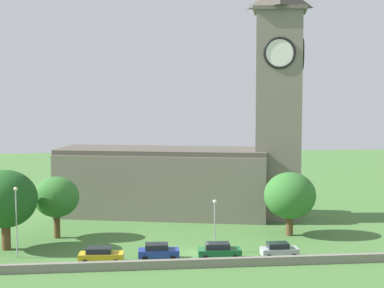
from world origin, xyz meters
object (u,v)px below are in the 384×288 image
Objects in this scene: car_green at (219,251)px; car_silver at (279,250)px; church at (198,157)px; car_blue at (158,251)px; tree_riverside_east at (56,197)px; streetlamp_west_end at (16,211)px; tree_by_tower at (290,196)px; car_yellow at (101,255)px; streetlamp_west_mid at (215,217)px; tree_riverside_west at (5,199)px.

car_green is 1.17× the size of car_silver.
church is 8.17× the size of car_blue.
streetlamp_west_end is at bearing -111.06° from tree_riverside_east.
tree_by_tower is (10.61, 9.80, 4.21)m from car_green.
car_yellow is 25.79m from tree_by_tower.
streetlamp_west_mid is at bearing 157.27° from car_silver.
church reaches higher than tree_riverside_east.
car_green is 25.28m from tree_riverside_west.
car_green is (-0.51, -23.41, -7.71)m from church.
tree_riverside_west is (-23.87, 6.64, 5.02)m from car_green.
car_blue is 0.74× the size of streetlamp_west_mid.
car_blue is 0.58× the size of tree_riverside_east.
church reaches higher than car_green.
car_yellow is 6.22m from car_blue.
tree_by_tower reaches higher than streetlamp_west_end.
car_yellow is 0.53× the size of tree_riverside_west.
church is 4.65× the size of streetlamp_west_end.
tree_riverside_west reaches higher than tree_by_tower.
tree_riverside_west reaches higher than streetlamp_west_mid.
car_silver is 0.44× the size of tree_riverside_west.
car_yellow is 1.19× the size of car_silver.
streetlamp_west_end is 4.25m from tree_riverside_west.
church is 25.19m from car_blue.
streetlamp_west_mid is (-0.07, 2.69, 3.24)m from car_green.
car_silver is at bearing -22.73° from streetlamp_west_mid.
tree_riverside_east is at bearing 44.39° from tree_riverside_west.
car_yellow is at bearing -179.58° from car_green.
tree_by_tower reaches higher than car_yellow.
tree_by_tower is at bearing 5.24° from tree_riverside_west.
church is at bearing 60.45° from car_yellow.
car_silver is 31.73m from tree_riverside_west.
tree_riverside_east is at bearing 147.59° from car_green.
tree_riverside_east reaches higher than car_yellow.
car_blue is 0.48× the size of tree_riverside_west.
car_green reaches higher than car_yellow.
car_blue is at bearing 5.69° from car_yellow.
church is 30.68m from streetlamp_west_end.
car_green is 22.63m from streetlamp_west_end.
streetlamp_west_end is at bearing 171.31° from car_blue.
tree_riverside_west is at bearing 170.57° from streetlamp_west_mid.
streetlamp_west_end is 0.85× the size of tree_riverside_west.
car_green is at bearing 178.68° from car_silver.
tree_riverside_east is at bearing 154.70° from car_silver.
car_silver is (13.33, -0.68, -0.05)m from car_blue.
car_blue is 7.64m from streetlamp_west_mid.
car_blue is 13.35m from car_silver.
tree_riverside_east is (-11.97, 11.28, 4.25)m from car_blue.
tree_by_tower is 1.05× the size of tree_riverside_east.
car_silver is at bearing -75.26° from church.
church reaches higher than streetlamp_west_mid.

